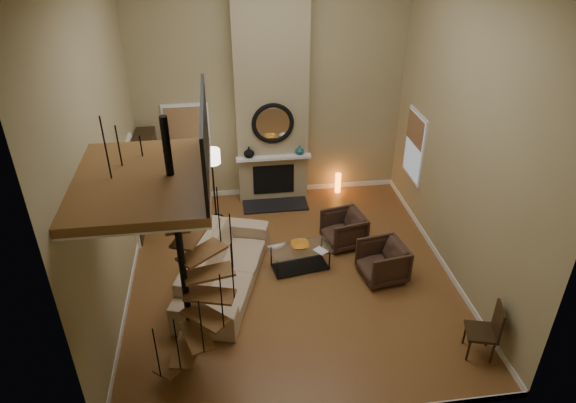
{
  "coord_description": "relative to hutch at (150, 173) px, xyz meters",
  "views": [
    {
      "loc": [
        -1.12,
        -7.73,
        6.29
      ],
      "look_at": [
        0.0,
        0.4,
        1.4
      ],
      "focal_mm": 32.35,
      "sensor_mm": 36.0,
      "label": 1
    }
  ],
  "objects": [
    {
      "name": "firebox",
      "position": [
        2.77,
        0.09,
        -0.4
      ],
      "size": [
        0.95,
        0.02,
        0.72
      ],
      "primitive_type": "cube",
      "color": "black",
      "rests_on": "chimney_breast"
    },
    {
      "name": "loft",
      "position": [
        0.73,
        -4.57,
        2.29
      ],
      "size": [
        1.7,
        2.2,
        1.09
      ],
      "color": "brown",
      "rests_on": "left_wall"
    },
    {
      "name": "hearth",
      "position": [
        2.77,
        -0.2,
        -0.93
      ],
      "size": [
        1.5,
        0.6,
        0.04
      ],
      "primitive_type": "cube",
      "color": "black",
      "rests_on": "ground"
    },
    {
      "name": "left_wall",
      "position": [
        -0.23,
        -2.77,
        1.8
      ],
      "size": [
        0.02,
        6.5,
        5.5
      ],
      "primitive_type": "cube",
      "color": "tan",
      "rests_on": "ground"
    },
    {
      "name": "coffee_table",
      "position": [
        2.98,
        -2.57,
        -0.67
      ],
      "size": [
        1.24,
        0.76,
        0.44
      ],
      "color": "silver",
      "rests_on": "ground"
    },
    {
      "name": "baseboard_left",
      "position": [
        -0.22,
        -2.77,
        -0.89
      ],
      "size": [
        0.02,
        6.5,
        0.12
      ],
      "primitive_type": "cube",
      "color": "white",
      "rests_on": "ground"
    },
    {
      "name": "vase_left",
      "position": [
        2.22,
        0.05,
        0.35
      ],
      "size": [
        0.24,
        0.24,
        0.25
      ],
      "primitive_type": "imported",
      "color": "black",
      "rests_on": "mantel"
    },
    {
      "name": "side_chair",
      "position": [
        5.5,
        -5.13,
        -0.42
      ],
      "size": [
        0.56,
        0.56,
        0.97
      ],
      "color": "#301F10",
      "rests_on": "ground"
    },
    {
      "name": "entry_door",
      "position": [
        -0.18,
        -0.97,
        0.1
      ],
      "size": [
        0.1,
        1.05,
        2.16
      ],
      "color": "white",
      "rests_on": "ground"
    },
    {
      "name": "book",
      "position": [
        3.33,
        -2.72,
        -0.49
      ],
      "size": [
        0.29,
        0.3,
        0.02
      ],
      "primitive_type": "imported",
      "rotation": [
        0.0,
        0.0,
        0.63
      ],
      "color": "gray",
      "rests_on": "coffee_table"
    },
    {
      "name": "window_right",
      "position": [
        5.74,
        -0.77,
        0.68
      ],
      "size": [
        0.06,
        1.02,
        1.52
      ],
      "color": "white",
      "rests_on": "right_wall"
    },
    {
      "name": "spiral_stair",
      "position": [
        0.99,
        -4.56,
        0.83
      ],
      "size": [
        1.47,
        1.47,
        4.06
      ],
      "color": "black",
      "rests_on": "ground"
    },
    {
      "name": "front_wall",
      "position": [
        2.77,
        -6.02,
        1.8
      ],
      "size": [
        6.0,
        0.02,
        5.5
      ],
      "primitive_type": "cube",
      "color": "tan",
      "rests_on": "ground"
    },
    {
      "name": "sofa",
      "position": [
        1.51,
        -2.86,
        -0.55
      ],
      "size": [
        1.92,
        3.07,
        0.84
      ],
      "primitive_type": "imported",
      "rotation": [
        0.0,
        0.0,
        1.27
      ],
      "color": "tan",
      "rests_on": "ground"
    },
    {
      "name": "bowl",
      "position": [
        2.98,
        -2.52,
        -0.45
      ],
      "size": [
        0.35,
        0.35,
        0.09
      ],
      "primitive_type": "imported",
      "color": "orange",
      "rests_on": "coffee_table"
    },
    {
      "name": "hutch",
      "position": [
        0.0,
        0.0,
        0.0
      ],
      "size": [
        0.4,
        0.84,
        1.88
      ],
      "primitive_type": "cube",
      "color": "#301F10",
      "rests_on": "ground"
    },
    {
      "name": "ground",
      "position": [
        2.77,
        -2.77,
        -0.95
      ],
      "size": [
        6.0,
        6.5,
        0.01
      ],
      "primitive_type": "cube",
      "color": "#966130",
      "rests_on": "ground"
    },
    {
      "name": "armchair_near",
      "position": [
        4.06,
        -1.88,
        -0.6
      ],
      "size": [
        0.92,
        0.91,
        0.72
      ],
      "primitive_type": "imported",
      "rotation": [
        0.0,
        0.0,
        -1.37
      ],
      "color": "#3E271C",
      "rests_on": "ground"
    },
    {
      "name": "vase_right",
      "position": [
        3.37,
        0.05,
        0.33
      ],
      "size": [
        0.2,
        0.2,
        0.21
      ],
      "primitive_type": "imported",
      "color": "#174B53",
      "rests_on": "mantel"
    },
    {
      "name": "back_wall",
      "position": [
        2.77,
        0.48,
        1.8
      ],
      "size": [
        6.0,
        0.02,
        5.5
      ],
      "primitive_type": "cube",
      "color": "tan",
      "rests_on": "ground"
    },
    {
      "name": "armchair_far",
      "position": [
        4.54,
        -3.04,
        -0.6
      ],
      "size": [
        0.93,
        0.91,
        0.74
      ],
      "primitive_type": "imported",
      "rotation": [
        0.0,
        0.0,
        -1.42
      ],
      "color": "#3E271C",
      "rests_on": "ground"
    },
    {
      "name": "window_back",
      "position": [
        0.87,
        0.45,
        0.67
      ],
      "size": [
        1.02,
        0.06,
        1.52
      ],
      "color": "white",
      "rests_on": "back_wall"
    },
    {
      "name": "baseboard_right",
      "position": [
        5.76,
        -2.77,
        -0.89
      ],
      "size": [
        0.02,
        6.5,
        0.12
      ],
      "primitive_type": "cube",
      "color": "white",
      "rests_on": "ground"
    },
    {
      "name": "chimney_breast",
      "position": [
        2.77,
        0.29,
        1.8
      ],
      "size": [
        1.6,
        0.38,
        5.5
      ],
      "primitive_type": "cube",
      "color": "tan",
      "rests_on": "ground"
    },
    {
      "name": "floor_lamp",
      "position": [
        1.4,
        -0.57,
        0.46
      ],
      "size": [
        0.37,
        0.37,
        1.7
      ],
      "color": "black",
      "rests_on": "ground"
    },
    {
      "name": "baseboard_back",
      "position": [
        2.77,
        0.47,
        -0.89
      ],
      "size": [
        6.0,
        0.02,
        0.12
      ],
      "primitive_type": "cube",
      "color": "white",
      "rests_on": "ground"
    },
    {
      "name": "mantel",
      "position": [
        2.77,
        0.01,
        0.2
      ],
      "size": [
        1.7,
        0.18,
        0.06
      ],
      "primitive_type": "cube",
      "color": "white",
      "rests_on": "chimney_breast"
    },
    {
      "name": "accent_lamp",
      "position": [
        4.35,
        0.25,
        -0.7
      ],
      "size": [
        0.14,
        0.14,
        0.49
      ],
      "primitive_type": "cylinder",
      "color": "orange",
      "rests_on": "ground"
    },
    {
      "name": "right_wall",
      "position": [
        5.77,
        -2.77,
        1.8
      ],
      "size": [
        0.02,
        6.5,
        5.5
      ],
      "primitive_type": "cube",
      "color": "tan",
      "rests_on": "ground"
    },
    {
      "name": "mirror_frame",
      "position": [
        2.77,
        0.07,
        1.0
      ],
      "size": [
        0.94,
        0.1,
        0.94
      ],
      "primitive_type": "torus",
      "rotation": [
        1.57,
        0.0,
        0.0
      ],
      "color": "black",
      "rests_on": "chimney_breast"
    },
    {
      "name": "mirror_disc",
      "position": [
        2.77,
        0.08,
        1.0
      ],
      "size": [
        0.8,
        0.01,
        0.8
      ],
      "primitive_type": "cylinder",
      "rotation": [
        1.57,
        0.0,
        0.0
      ],
      "color": "white",
      "rests_on": "chimney_breast"
    }
  ]
}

